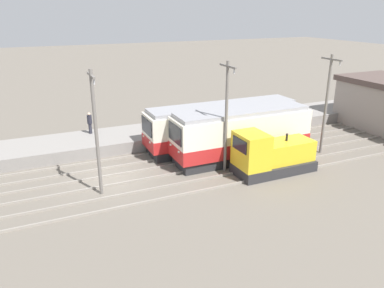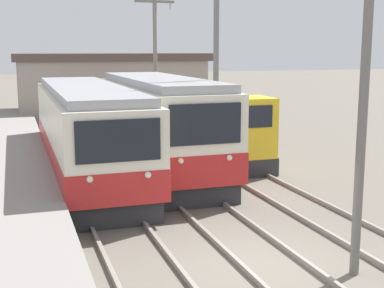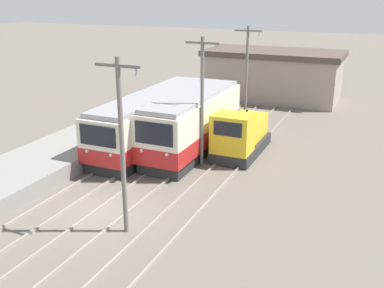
{
  "view_description": "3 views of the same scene",
  "coord_description": "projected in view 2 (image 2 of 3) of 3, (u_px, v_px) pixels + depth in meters",
  "views": [
    {
      "loc": [
        22.37,
        -4.33,
        10.5
      ],
      "look_at": [
        0.45,
        5.42,
        1.81
      ],
      "focal_mm": 35.0,
      "sensor_mm": 36.0,
      "label": 1
    },
    {
      "loc": [
        -5.13,
        -10.37,
        4.82
      ],
      "look_at": [
        0.08,
        5.16,
        1.91
      ],
      "focal_mm": 50.0,
      "sensor_mm": 36.0,
      "label": 2
    },
    {
      "loc": [
        11.15,
        -15.59,
        9.84
      ],
      "look_at": [
        1.32,
        6.77,
        1.44
      ],
      "focal_mm": 42.0,
      "sensor_mm": 36.0,
      "label": 3
    }
  ],
  "objects": [
    {
      "name": "ground_plane",
      "position": [
        261.0,
        264.0,
        12.13
      ],
      "size": [
        200.0,
        200.0,
        0.0
      ],
      "primitive_type": "plane",
      "color": "#665E54"
    },
    {
      "name": "catenary_mast_far",
      "position": [
        155.0,
        65.0,
        26.66
      ],
      "size": [
        2.0,
        0.2,
        7.47
      ],
      "color": "slate",
      "rests_on": "ground"
    },
    {
      "name": "track_right",
      "position": [
        379.0,
        245.0,
        13.12
      ],
      "size": [
        1.54,
        60.0,
        0.14
      ],
      "color": "gray",
      "rests_on": "ground"
    },
    {
      "name": "shunting_locomotive",
      "position": [
        226.0,
        137.0,
        22.25
      ],
      "size": [
        2.4,
        5.6,
        3.0
      ],
      "color": "#28282B",
      "rests_on": "ground"
    },
    {
      "name": "commuter_train_left",
      "position": [
        87.0,
        136.0,
        19.86
      ],
      "size": [
        2.84,
        12.68,
        3.52
      ],
      "color": "#28282B",
      "rests_on": "ground"
    },
    {
      "name": "catenary_mast_mid",
      "position": [
        216.0,
        71.0,
        18.79
      ],
      "size": [
        2.0,
        0.2,
        7.47
      ],
      "color": "slate",
      "rests_on": "ground"
    },
    {
      "name": "track_left",
      "position": [
        150.0,
        277.0,
        11.31
      ],
      "size": [
        1.54,
        60.0,
        0.14
      ],
      "color": "gray",
      "rests_on": "ground"
    },
    {
      "name": "catenary_mast_near",
      "position": [
        365.0,
        87.0,
        10.92
      ],
      "size": [
        2.0,
        0.2,
        7.47
      ],
      "color": "slate",
      "rests_on": "ground"
    },
    {
      "name": "station_building",
      "position": [
        110.0,
        87.0,
        36.37
      ],
      "size": [
        12.6,
        6.3,
        4.55
      ],
      "color": "gray",
      "rests_on": "ground"
    },
    {
      "name": "track_center",
      "position": [
        269.0,
        260.0,
        12.18
      ],
      "size": [
        1.54,
        60.0,
        0.14
      ],
      "color": "gray",
      "rests_on": "ground"
    },
    {
      "name": "commuter_train_center",
      "position": [
        160.0,
        130.0,
        20.71
      ],
      "size": [
        2.84,
        10.48,
        3.76
      ],
      "color": "#28282B",
      "rests_on": "ground"
    }
  ]
}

